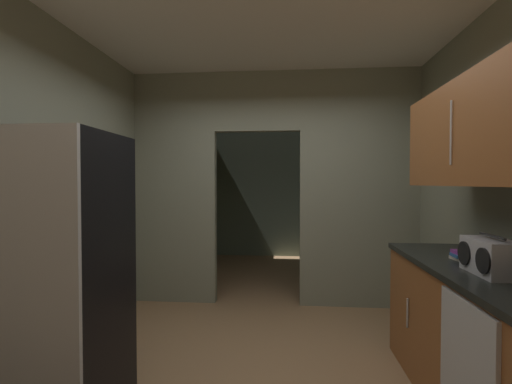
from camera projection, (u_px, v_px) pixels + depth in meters
name	position (u px, v px, depth m)	size (l,w,h in m)	color
ground	(262.00, 380.00, 2.73)	(20.00, 20.00, 0.00)	#93704C
kitchen_overhead_slab	(267.00, 26.00, 3.18)	(3.81, 7.51, 0.06)	silver
kitchen_partition	(278.00, 180.00, 4.44)	(3.41, 0.12, 2.81)	gray
adjoining_room_shell	(278.00, 187.00, 6.46)	(3.41, 3.02, 2.81)	slate
kitchen_flank_left	(0.00, 193.00, 2.48)	(0.10, 4.26, 2.81)	gray
refrigerator	(52.00, 275.00, 2.31)	(0.79, 0.75, 1.78)	black
lower_cabinet_run	(478.00, 341.00, 2.32)	(0.63, 1.82, 0.94)	brown
upper_cabinet_counterside	(481.00, 132.00, 2.29)	(0.36, 1.64, 0.67)	brown
boombox	(491.00, 257.00, 2.11)	(0.21, 0.37, 0.23)	#B2B2B7
book_stack	(463.00, 255.00, 2.50)	(0.13, 0.17, 0.07)	beige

